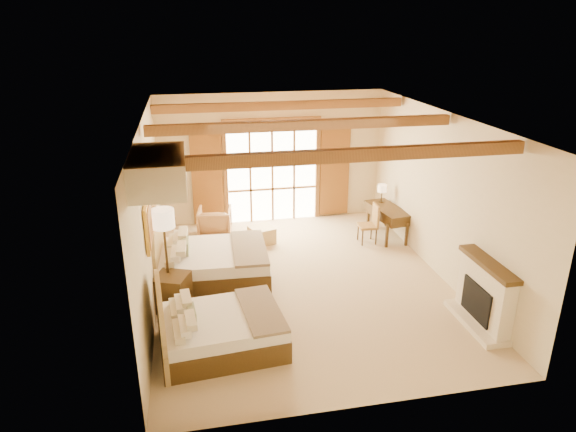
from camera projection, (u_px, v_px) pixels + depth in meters
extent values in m
plane|color=#CBAF8A|center=(302.00, 282.00, 9.98)|extent=(7.00, 7.00, 0.00)
plane|color=beige|center=(272.00, 158.00, 12.62)|extent=(5.50, 0.00, 5.50)
plane|color=beige|center=(149.00, 216.00, 8.91)|extent=(0.00, 7.00, 7.00)
plane|color=beige|center=(442.00, 196.00, 9.91)|extent=(0.00, 7.00, 7.00)
plane|color=#BC703C|center=(304.00, 118.00, 8.84)|extent=(7.00, 7.00, 0.00)
cube|color=white|center=(272.00, 172.00, 12.71)|extent=(2.20, 0.02, 2.50)
cube|color=#8E5C1F|center=(207.00, 176.00, 12.39)|extent=(0.75, 0.06, 2.40)
cube|color=#8E5C1F|center=(335.00, 169.00, 12.97)|extent=(0.75, 0.06, 2.40)
cube|color=beige|center=(485.00, 295.00, 8.43)|extent=(0.25, 1.30, 1.10)
cube|color=black|center=(480.00, 301.00, 8.45)|extent=(0.18, 0.80, 0.60)
cube|color=beige|center=(476.00, 322.00, 8.59)|extent=(0.45, 1.40, 0.10)
cube|color=#4B3315|center=(489.00, 264.00, 8.22)|extent=(0.30, 1.40, 0.08)
cube|color=gold|center=(148.00, 223.00, 8.18)|extent=(0.05, 0.95, 0.75)
cube|color=gold|center=(150.00, 223.00, 8.18)|extent=(0.02, 0.82, 0.62)
cube|color=beige|center=(158.00, 171.00, 6.66)|extent=(0.70, 1.40, 0.45)
cube|color=#4B3315|center=(222.00, 337.00, 7.94)|extent=(1.98, 1.57, 0.36)
cube|color=silver|center=(221.00, 322.00, 7.84)|extent=(1.94, 1.53, 0.20)
cube|color=#7B6B53|center=(262.00, 312.00, 7.91)|extent=(0.68, 1.48, 0.05)
cube|color=gray|center=(192.00, 313.00, 7.69)|extent=(0.14, 0.39, 0.22)
cube|color=#4B3315|center=(213.00, 271.00, 10.00)|extent=(2.19, 1.70, 0.41)
cube|color=silver|center=(212.00, 256.00, 9.89)|extent=(2.15, 1.66, 0.23)
cube|color=#7B6B53|center=(249.00, 247.00, 9.97)|extent=(0.71, 1.66, 0.05)
cube|color=gray|center=(185.00, 247.00, 9.71)|extent=(0.14, 0.44, 0.25)
cube|color=#4B3315|center=(173.00, 292.00, 8.97)|extent=(0.70, 0.70, 0.65)
cylinder|color=#372A16|center=(171.00, 304.00, 9.19)|extent=(0.26, 0.26, 0.03)
cylinder|color=#372A16|center=(167.00, 264.00, 8.91)|extent=(0.04, 0.04, 1.55)
cylinder|color=#FFDFAB|center=(163.00, 219.00, 8.61)|extent=(0.39, 0.39, 0.32)
imported|color=#A57344|center=(215.00, 223.00, 11.98)|extent=(0.85, 0.87, 0.70)
cube|color=tan|center=(262.00, 235.00, 11.73)|extent=(0.64, 0.64, 0.37)
cube|color=#4B3315|center=(388.00, 209.00, 11.90)|extent=(0.76, 1.39, 0.05)
cube|color=#4B3315|center=(388.00, 214.00, 11.94)|extent=(0.73, 1.35, 0.21)
cube|color=#956539|center=(367.00, 226.00, 11.65)|extent=(0.42, 0.42, 0.05)
cube|color=#956539|center=(376.00, 214.00, 11.59)|extent=(0.07, 0.40, 0.49)
cylinder|color=#372A16|center=(381.00, 201.00, 12.26)|extent=(0.13, 0.13, 0.02)
cylinder|color=#372A16|center=(382.00, 195.00, 12.21)|extent=(0.03, 0.03, 0.30)
cylinder|color=#FFDFAB|center=(382.00, 188.00, 12.15)|extent=(0.22, 0.22, 0.17)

